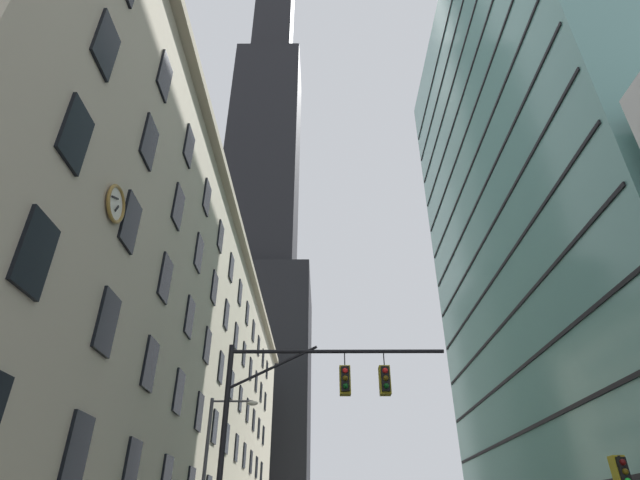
% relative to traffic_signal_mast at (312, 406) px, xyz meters
% --- Properties ---
extents(station_building, '(15.54, 69.41, 25.80)m').
position_rel_traffic_signal_mast_xyz_m(station_building, '(-14.71, 23.91, 7.16)').
color(station_building, '#B2A88E').
rests_on(station_building, ground).
extents(dark_skyscraper, '(24.59, 24.59, 226.36)m').
position_rel_traffic_signal_mast_xyz_m(dark_skyscraper, '(-14.57, 79.64, 63.28)').
color(dark_skyscraper, black).
rests_on(dark_skyscraper, ground).
extents(glass_office_midrise, '(17.35, 37.49, 58.28)m').
position_rel_traffic_signal_mast_xyz_m(glass_office_midrise, '(23.34, 18.80, 23.42)').
color(glass_office_midrise, slate).
rests_on(glass_office_midrise, ground).
extents(traffic_signal_mast, '(8.18, 0.63, 7.79)m').
position_rel_traffic_signal_mast_xyz_m(traffic_signal_mast, '(0.00, 0.00, 0.00)').
color(traffic_signal_mast, black).
rests_on(traffic_signal_mast, sidewalk_left).
extents(street_lamppost, '(2.47, 0.32, 7.64)m').
position_rel_traffic_signal_mast_xyz_m(street_lamppost, '(-4.97, 7.87, -1.01)').
color(street_lamppost, '#47474C').
rests_on(street_lamppost, sidewalk_left).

